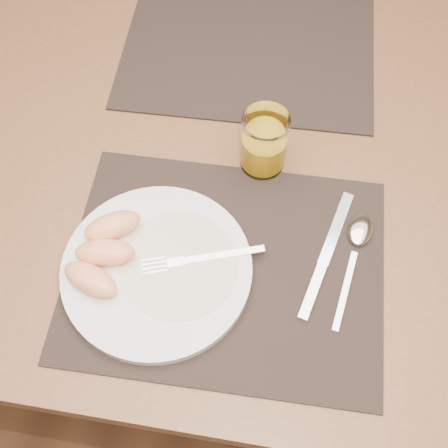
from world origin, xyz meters
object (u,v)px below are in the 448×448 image
(placemat_far, at_px, (249,48))
(juice_glass, at_px, (264,144))
(placemat_near, at_px, (226,268))
(knife, at_px, (323,264))
(plate, at_px, (157,269))
(fork, at_px, (193,260))
(table, at_px, (242,175))
(spoon, at_px, (358,238))

(placemat_far, distance_m, juice_glass, 0.26)
(placemat_near, relative_size, knife, 2.07)
(placemat_near, height_order, plate, plate)
(plate, distance_m, juice_glass, 0.25)
(fork, distance_m, knife, 0.19)
(table, distance_m, plate, 0.28)
(spoon, bearing_deg, placemat_near, -158.04)
(juice_glass, bearing_deg, fork, -110.90)
(fork, bearing_deg, knife, 9.44)
(table, relative_size, placemat_far, 3.11)
(juice_glass, bearing_deg, knife, -56.46)
(table, bearing_deg, juice_glass, -41.84)
(juice_glass, bearing_deg, plate, -119.97)
(table, xyz_separation_m, placemat_near, (0.01, -0.22, 0.09))
(fork, bearing_deg, plate, -159.09)
(placemat_far, xyz_separation_m, spoon, (0.21, -0.37, 0.01))
(plate, height_order, fork, fork)
(table, bearing_deg, plate, -110.22)
(fork, xyz_separation_m, knife, (0.18, 0.03, -0.02))
(table, relative_size, placemat_near, 3.11)
(fork, height_order, spoon, fork)
(plate, xyz_separation_m, spoon, (0.28, 0.10, -0.00))
(plate, relative_size, spoon, 1.41)
(plate, bearing_deg, table, 69.78)
(table, bearing_deg, placemat_near, -88.64)
(placemat_near, bearing_deg, juice_glass, 81.57)
(placemat_far, relative_size, spoon, 2.34)
(juice_glass, bearing_deg, placemat_near, -98.43)
(table, height_order, plate, plate)
(plate, xyz_separation_m, fork, (0.05, 0.02, 0.01))
(table, relative_size, juice_glass, 13.25)
(placemat_far, relative_size, fork, 2.64)
(juice_glass, bearing_deg, table, 138.16)
(placemat_near, xyz_separation_m, juice_glass, (0.03, 0.19, 0.05))
(table, distance_m, spoon, 0.26)
(placemat_near, relative_size, placemat_far, 1.00)
(fork, bearing_deg, placemat_far, 87.73)
(table, bearing_deg, fork, -100.33)
(spoon, bearing_deg, placemat_far, 120.29)
(spoon, bearing_deg, table, 142.59)
(table, relative_size, knife, 6.44)
(placemat_near, height_order, juice_glass, juice_glass)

